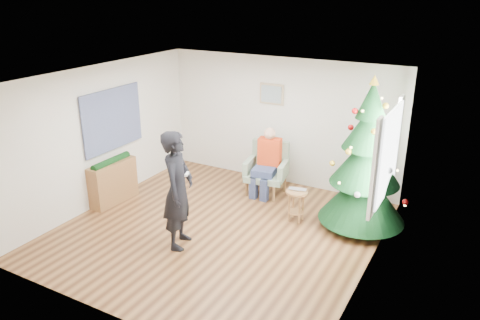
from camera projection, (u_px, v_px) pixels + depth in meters
The scene contains 19 objects.
floor at pixel (218, 230), 7.94m from camera, with size 5.00×5.00×0.00m, color brown.
ceiling at pixel (215, 78), 7.02m from camera, with size 5.00×5.00×0.00m, color white.
wall_back at pixel (281, 121), 9.53m from camera, with size 5.00×5.00×0.00m, color silver.
wall_front at pixel (104, 225), 5.43m from camera, with size 5.00×5.00×0.00m, color silver.
wall_left at pixel (101, 136), 8.61m from camera, with size 5.00×5.00×0.00m, color silver.
wall_right at pixel (373, 190), 6.35m from camera, with size 5.00×5.00×0.00m, color silver.
window_panel at pixel (389, 154), 7.11m from camera, with size 0.04×1.30×1.40m, color white.
curtains at pixel (387, 153), 7.13m from camera, with size 0.05×1.75×1.50m.
christmas_tree at pixel (366, 162), 7.68m from camera, with size 1.45×1.45×2.62m.
stool at pixel (296, 205), 8.18m from camera, with size 0.38×0.38×0.57m.
laptop at pixel (297, 190), 8.07m from camera, with size 0.31×0.20×0.02m, color silver.
armchair at pixel (267, 175), 9.26m from camera, with size 0.89×0.84×1.02m.
seated_person at pixel (266, 161), 9.10m from camera, with size 0.49×0.67×1.34m.
standing_man at pixel (178, 190), 7.19m from camera, with size 0.69×0.45×1.90m, color black.
game_controller at pixel (187, 174), 6.96m from camera, with size 0.04×0.13×0.04m, color white.
console at pixel (113, 182), 8.86m from camera, with size 0.30×1.00×0.80m, color brown.
garland at pixel (111, 162), 8.71m from camera, with size 0.14×0.14×0.90m, color black.
tapestry at pixel (113, 119), 8.75m from camera, with size 0.03×1.50×1.15m, color black.
framed_picture at pixel (272, 94), 9.39m from camera, with size 0.52×0.05×0.42m.
Camera 1 is at (3.71, -5.96, 3.92)m, focal length 35.00 mm.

